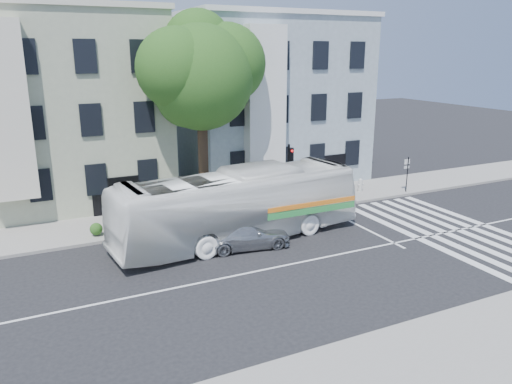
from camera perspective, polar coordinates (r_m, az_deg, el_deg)
ground at (r=21.38m, az=2.07°, el=-8.65°), size 120.00×120.00×0.00m
sidewalk_far at (r=28.19m, az=-5.52°, el=-2.41°), size 80.00×4.00×0.15m
sidewalk_near at (r=15.64m, az=16.66°, el=-19.04°), size 80.00×4.00×0.15m
building_left at (r=32.43m, az=-22.09°, el=8.73°), size 12.00×10.00×11.00m
building_right at (r=36.16m, az=0.89°, el=10.48°), size 12.00×10.00×11.00m
street_tree at (r=27.53m, az=-6.39°, el=13.59°), size 7.30×5.90×11.10m
bus at (r=23.87m, az=-1.98°, el=-1.56°), size 4.15×12.66×3.46m
sedan at (r=23.23m, az=-1.27°, el=-4.95°), size 2.28×4.46×1.24m
hedge at (r=26.39m, az=-8.66°, el=-2.83°), size 8.06×4.34×0.70m
traffic_signal at (r=28.57m, az=3.84°, el=2.79°), size 0.39×0.51×3.77m
fire_hydrant at (r=32.74m, az=11.83°, el=0.83°), size 0.46×0.27×0.85m
far_sign_pole at (r=33.13m, az=16.89°, el=2.48°), size 0.41×0.16×2.27m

